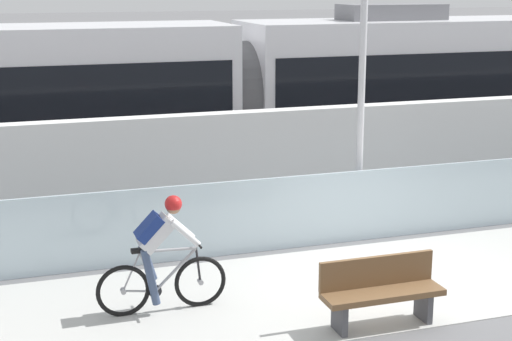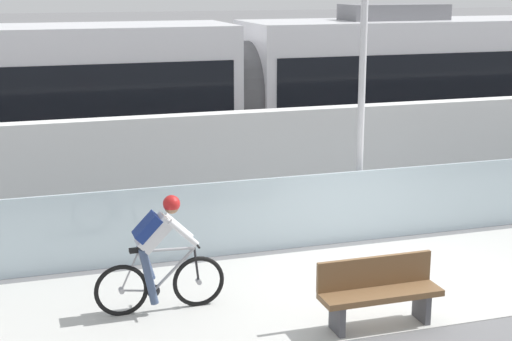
% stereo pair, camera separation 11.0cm
% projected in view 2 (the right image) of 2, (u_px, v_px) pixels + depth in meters
% --- Properties ---
extents(ground_plane, '(200.00, 200.00, 0.00)m').
position_uv_depth(ground_plane, '(384.00, 282.00, 11.49)').
color(ground_plane, slate).
extents(bike_path_deck, '(32.00, 3.20, 0.01)m').
position_uv_depth(bike_path_deck, '(385.00, 282.00, 11.49)').
color(bike_path_deck, beige).
rests_on(bike_path_deck, ground).
extents(glass_parapet, '(32.00, 0.05, 1.23)m').
position_uv_depth(glass_parapet, '(336.00, 208.00, 13.05)').
color(glass_parapet, silver).
rests_on(glass_parapet, ground).
extents(concrete_barrier_wall, '(32.00, 0.36, 2.03)m').
position_uv_depth(concrete_barrier_wall, '(298.00, 162.00, 14.62)').
color(concrete_barrier_wall, white).
rests_on(concrete_barrier_wall, ground).
extents(tram_rail_near, '(32.00, 0.08, 0.01)m').
position_uv_depth(tram_rail_near, '(258.00, 182.00, 17.16)').
color(tram_rail_near, '#595654').
rests_on(tram_rail_near, ground).
extents(tram_rail_far, '(32.00, 0.08, 0.01)m').
position_uv_depth(tram_rail_far, '(240.00, 167.00, 18.49)').
color(tram_rail_far, '#595654').
rests_on(tram_rail_far, ground).
extents(tram, '(22.56, 2.54, 3.81)m').
position_uv_depth(tram, '(238.00, 93.00, 17.30)').
color(tram, silver).
rests_on(tram, ground).
extents(cyclist_on_bike, '(1.77, 0.58, 1.61)m').
position_uv_depth(cyclist_on_bike, '(159.00, 255.00, 10.31)').
color(cyclist_on_bike, black).
rests_on(cyclist_on_bike, ground).
extents(lamp_post_antenna, '(0.28, 0.28, 5.20)m').
position_uv_depth(lamp_post_antenna, '(363.00, 46.00, 12.85)').
color(lamp_post_antenna, gray).
rests_on(lamp_post_antenna, ground).
extents(bench, '(1.60, 0.45, 0.89)m').
position_uv_depth(bench, '(379.00, 290.00, 9.96)').
color(bench, brown).
rests_on(bench, ground).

